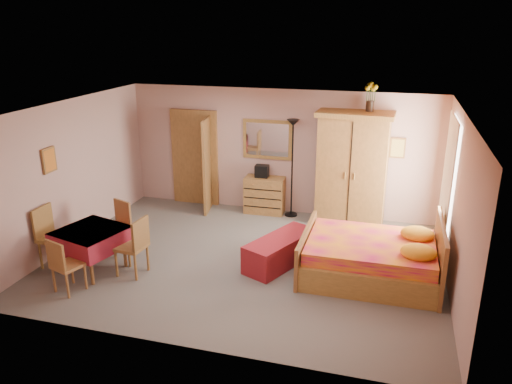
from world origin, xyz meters
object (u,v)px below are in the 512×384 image
(wardrobe, at_px, (352,170))
(chair_east, at_px, (131,246))
(dining_table, at_px, (93,250))
(chair_north, at_px, (115,228))
(bench, at_px, (281,251))
(chest_of_drawers, at_px, (265,195))
(floor_lamp, at_px, (292,169))
(wall_mirror, at_px, (267,139))
(stereo, at_px, (262,171))
(chair_south, at_px, (68,265))
(chair_west, at_px, (56,237))
(sunflower_vase, at_px, (371,97))
(bed, at_px, (371,247))

(wardrobe, relative_size, chair_east, 2.34)
(dining_table, xyz_separation_m, chair_east, (0.67, 0.06, 0.13))
(chair_north, relative_size, chair_east, 0.94)
(bench, relative_size, chair_north, 1.56)
(chest_of_drawers, bearing_deg, floor_lamp, -2.53)
(wall_mirror, bearing_deg, stereo, -107.95)
(chest_of_drawers, distance_m, chair_south, 4.44)
(wardrobe, relative_size, bench, 1.58)
(wall_mirror, relative_size, wardrobe, 0.46)
(chair_east, bearing_deg, chair_west, 98.05)
(chair_north, bearing_deg, chair_south, 112.72)
(stereo, relative_size, wardrobe, 0.12)
(chest_of_drawers, height_order, wall_mirror, wall_mirror)
(wall_mirror, height_order, sunflower_vase, sunflower_vase)
(chest_of_drawers, bearing_deg, bed, -45.44)
(floor_lamp, bearing_deg, dining_table, -128.68)
(bench, xyz_separation_m, chair_east, (-2.23, -0.99, 0.25))
(wardrobe, relative_size, dining_table, 2.33)
(dining_table, bearing_deg, bench, 19.83)
(sunflower_vase, xyz_separation_m, chair_west, (-4.74, -3.29, -2.03))
(stereo, distance_m, bed, 3.33)
(sunflower_vase, xyz_separation_m, bench, (-1.18, -2.23, -2.30))
(sunflower_vase, height_order, dining_table, sunflower_vase)
(wall_mirror, height_order, bed, wall_mirror)
(wall_mirror, xyz_separation_m, dining_table, (-2.03, -3.49, -1.19))
(chair_south, bearing_deg, chest_of_drawers, 81.33)
(stereo, xyz_separation_m, wardrobe, (1.86, -0.14, 0.22))
(wall_mirror, height_order, stereo, wall_mirror)
(bench, bearing_deg, floor_lamp, 97.41)
(stereo, relative_size, bench, 0.19)
(wardrobe, xyz_separation_m, bench, (-0.93, -2.11, -0.89))
(floor_lamp, distance_m, chair_east, 3.78)
(chest_of_drawers, relative_size, wall_mirror, 0.79)
(wall_mirror, bearing_deg, chair_north, -125.49)
(chair_south, distance_m, chair_east, 0.98)
(wall_mirror, height_order, chair_east, wall_mirror)
(dining_table, bearing_deg, chair_east, 5.04)
(chest_of_drawers, height_order, stereo, stereo)
(stereo, height_order, chair_east, stereo)
(sunflower_vase, distance_m, bed, 3.06)
(chest_of_drawers, distance_m, wall_mirror, 1.18)
(stereo, relative_size, chair_west, 0.27)
(bench, bearing_deg, dining_table, -160.17)
(stereo, xyz_separation_m, chair_north, (-1.96, -2.60, -0.45))
(wardrobe, distance_m, chair_north, 4.59)
(wardrobe, bearing_deg, sunflower_vase, 27.98)
(chest_of_drawers, height_order, chair_east, chair_east)
(wall_mirror, bearing_deg, chair_west, -127.13)
(wardrobe, distance_m, bed, 2.30)
(chair_south, bearing_deg, chair_west, 154.45)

